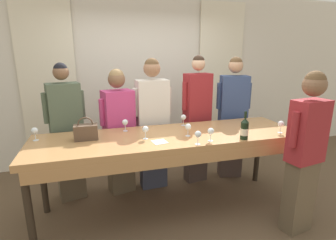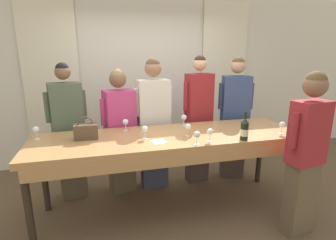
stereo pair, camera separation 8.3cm
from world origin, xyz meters
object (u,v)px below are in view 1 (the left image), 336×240
object	(u,v)px
wine_glass_front_left	(188,127)
handbag	(86,132)
wine_glass_front_mid	(145,130)
guest_striped_shirt	(197,118)
wine_bottle	(244,129)
wine_glass_center_mid	(125,123)
wine_glass_center_left	(183,118)
wine_glass_back_mid	(211,132)
wine_glass_front_right	(281,124)
wine_glass_back_left	(35,131)
host_pouring	(305,150)
guest_navy_coat	(232,117)
guest_olive_jacket	(67,133)
tasting_bar	(171,142)
guest_pink_top	(119,131)
wine_glass_center_right	(198,135)
guest_cream_sweater	(153,123)

from	to	relation	value
wine_glass_front_left	handbag	bearing A→B (deg)	170.03
wine_glass_front_mid	guest_striped_shirt	size ratio (longest dim) A/B	0.08
wine_bottle	wine_glass_center_mid	bearing A→B (deg)	151.39
wine_glass_center_left	guest_striped_shirt	size ratio (longest dim) A/B	0.08
wine_bottle	wine_glass_back_mid	bearing A→B (deg)	173.57
wine_glass_front_right	guest_striped_shirt	distance (m)	1.13
wine_glass_back_left	wine_glass_front_right	bearing A→B (deg)	-10.44
host_pouring	wine_glass_back_mid	bearing A→B (deg)	154.82
wine_glass_back_left	guest_striped_shirt	distance (m)	2.05
wine_glass_back_left	guest_navy_coat	distance (m)	2.61
wine_glass_front_left	guest_olive_jacket	bearing A→B (deg)	151.07
handbag	tasting_bar	bearing A→B (deg)	-7.13
tasting_bar	wine_glass_center_mid	distance (m)	0.59
handbag	guest_navy_coat	size ratio (longest dim) A/B	0.14
wine_glass_front_left	guest_pink_top	world-z (taller)	guest_pink_top
tasting_bar	guest_striped_shirt	distance (m)	0.88
wine_glass_center_mid	wine_glass_front_right	bearing A→B (deg)	-18.32
wine_glass_center_right	wine_glass_back_left	size ratio (longest dim) A/B	1.00
wine_glass_center_mid	wine_bottle	bearing A→B (deg)	-28.61
wine_bottle	guest_olive_jacket	bearing A→B (deg)	151.86
wine_glass_front_right	wine_bottle	bearing A→B (deg)	-171.28
guest_navy_coat	wine_glass_center_mid	bearing A→B (deg)	-167.70
wine_glass_front_right	wine_glass_center_left	world-z (taller)	same
wine_glass_back_left	tasting_bar	bearing A→B (deg)	-9.16
wine_glass_front_left	guest_pink_top	size ratio (longest dim) A/B	0.09
tasting_bar	guest_cream_sweater	size ratio (longest dim) A/B	1.69
wine_glass_back_left	guest_navy_coat	xyz separation A→B (m)	(2.57, 0.43, -0.13)
wine_bottle	guest_navy_coat	xyz separation A→B (m)	(0.43, 1.00, -0.13)
handbag	guest_cream_sweater	world-z (taller)	guest_cream_sweater
guest_pink_top	host_pouring	bearing A→B (deg)	-38.47
tasting_bar	wine_bottle	bearing A→B (deg)	-25.49
wine_glass_center_mid	guest_navy_coat	bearing A→B (deg)	12.30
wine_glass_front_left	guest_cream_sweater	xyz separation A→B (m)	(-0.23, 0.73, -0.13)
tasting_bar	guest_striped_shirt	size ratio (longest dim) A/B	1.66
wine_bottle	wine_glass_front_left	bearing A→B (deg)	153.88
wine_glass_front_mid	wine_glass_center_mid	world-z (taller)	same
wine_glass_front_mid	wine_glass_back_mid	xyz separation A→B (m)	(0.64, -0.26, 0.00)
wine_glass_front_left	host_pouring	bearing A→B (deg)	-31.42
guest_striped_shirt	wine_glass_center_right	bearing A→B (deg)	-111.78
wine_glass_back_mid	guest_cream_sweater	bearing A→B (deg)	112.86
wine_glass_back_left	guest_cream_sweater	world-z (taller)	guest_cream_sweater
host_pouring	wine_glass_front_left	bearing A→B (deg)	148.58
wine_glass_front_mid	guest_cream_sweater	distance (m)	0.75
guest_olive_jacket	wine_glass_front_left	bearing A→B (deg)	-28.93
guest_cream_sweater	host_pouring	xyz separation A→B (m)	(1.25, -1.36, -0.02)
wine_glass_front_left	wine_glass_back_left	bearing A→B (deg)	169.15
tasting_bar	wine_glass_center_mid	bearing A→B (deg)	146.94
wine_glass_center_right	guest_olive_jacket	size ratio (longest dim) A/B	0.08
wine_glass_center_mid	guest_cream_sweater	size ratio (longest dim) A/B	0.08
wine_glass_center_right	guest_olive_jacket	distance (m)	1.68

